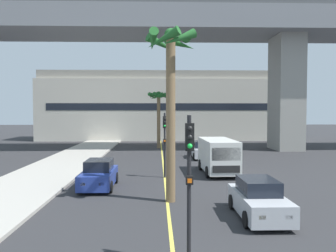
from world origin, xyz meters
name	(u,v)px	position (x,y,z in m)	size (l,w,h in m)	color
sidewalk_left	(5,197)	(-8.00, 16.00, 0.07)	(4.80, 80.00, 0.15)	#ADA89E
lane_stripe_center	(164,170)	(0.00, 24.00, 0.00)	(0.14, 56.00, 0.01)	#DBCC4C
bridge_overpass	(173,29)	(1.30, 37.60, 13.27)	(71.80, 8.00, 16.80)	slate
pier_building_backdrop	(160,106)	(0.00, 52.67, 5.01)	(35.85, 8.04, 10.14)	beige
car_queue_front	(202,150)	(3.58, 30.59, 0.72)	(1.85, 4.11, 1.56)	#B7BABF
car_queue_second	(99,175)	(-3.76, 18.35, 0.72)	(1.84, 4.10, 1.56)	navy
car_queue_third	(259,200)	(3.63, 12.57, 0.72)	(1.84, 4.10, 1.56)	#B7BABF
delivery_van	(218,155)	(3.69, 22.59, 1.29)	(2.27, 5.30, 2.36)	silver
traffic_light_median_near	(189,169)	(0.42, 8.24, 2.71)	(0.24, 0.37, 4.20)	black
traffic_light_median_far	(165,136)	(0.00, 21.19, 2.71)	(0.24, 0.37, 4.20)	black
palm_tree_near_median	(159,103)	(-0.34, 39.37, 5.18)	(2.59, 2.63, 6.58)	brown
palm_tree_mid_median	(171,74)	(0.17, 15.16, 6.06)	(2.57, 2.69, 8.18)	brown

